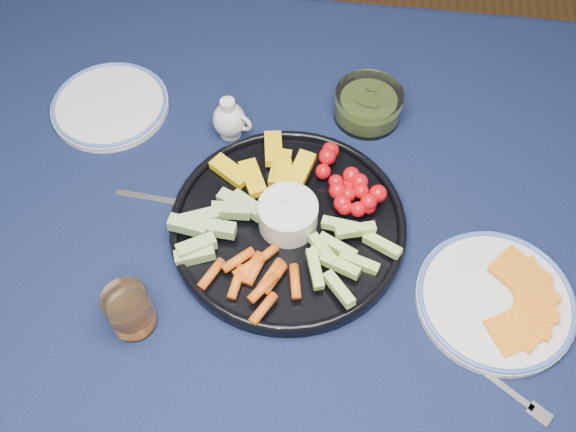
# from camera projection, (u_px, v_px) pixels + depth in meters

# --- Properties ---
(dining_table) EXTENTS (1.67, 1.07, 0.75)m
(dining_table) POSITION_uv_depth(u_px,v_px,m) (309.00, 229.00, 1.17)
(dining_table) COLOR #472817
(dining_table) RESTS_ON ground
(crudite_platter) EXTENTS (0.39, 0.39, 0.13)m
(crudite_platter) POSITION_uv_depth(u_px,v_px,m) (286.00, 222.00, 1.05)
(crudite_platter) COLOR black
(crudite_platter) RESTS_ON dining_table
(creamer_pitcher) EXTENTS (0.08, 0.06, 0.08)m
(creamer_pitcher) POSITION_uv_depth(u_px,v_px,m) (230.00, 120.00, 1.16)
(creamer_pitcher) COLOR silver
(creamer_pitcher) RESTS_ON dining_table
(pickle_bowl) EXTENTS (0.13, 0.13, 0.06)m
(pickle_bowl) POSITION_uv_depth(u_px,v_px,m) (368.00, 106.00, 1.19)
(pickle_bowl) COLOR silver
(pickle_bowl) RESTS_ON dining_table
(cheese_plate) EXTENTS (0.25, 0.25, 0.03)m
(cheese_plate) POSITION_uv_depth(u_px,v_px,m) (496.00, 299.00, 0.99)
(cheese_plate) COLOR white
(cheese_plate) RESTS_ON dining_table
(juice_tumbler) EXTENTS (0.07, 0.07, 0.08)m
(juice_tumbler) POSITION_uv_depth(u_px,v_px,m) (130.00, 312.00, 0.95)
(juice_tumbler) COLOR silver
(juice_tumbler) RESTS_ON dining_table
(fork_left) EXTENTS (0.19, 0.03, 0.00)m
(fork_left) POSITION_uv_depth(u_px,v_px,m) (179.00, 203.00, 1.10)
(fork_left) COLOR white
(fork_left) RESTS_ON dining_table
(fork_right) EXTENTS (0.14, 0.10, 0.00)m
(fork_right) POSITION_uv_depth(u_px,v_px,m) (509.00, 391.00, 0.92)
(fork_right) COLOR white
(fork_right) RESTS_ON dining_table
(side_plate_extra) EXTENTS (0.22, 0.22, 0.02)m
(side_plate_extra) POSITION_uv_depth(u_px,v_px,m) (110.00, 105.00, 1.21)
(side_plate_extra) COLOR white
(side_plate_extra) RESTS_ON dining_table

